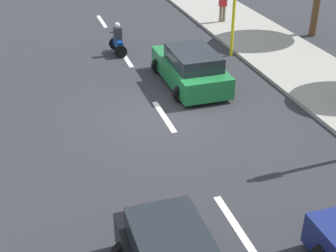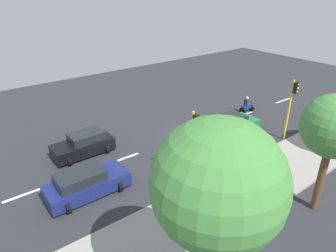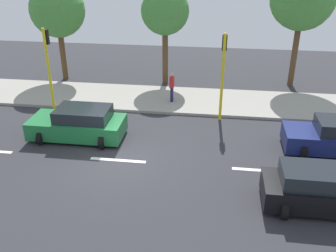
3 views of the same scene
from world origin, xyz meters
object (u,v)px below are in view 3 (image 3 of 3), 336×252
object	(u,v)px
car_green	(79,124)
street_tree_south	(57,10)
pedestrian_near_signal	(172,86)
street_tree_center	(165,11)
traffic_light_corner	(223,65)
traffic_light_midblock	(48,58)
car_black	(319,190)

from	to	relation	value
car_green	street_tree_south	size ratio (longest dim) A/B	0.69
pedestrian_near_signal	street_tree_center	xyz separation A→B (m)	(3.50, 0.88, 3.52)
traffic_light_corner	traffic_light_midblock	world-z (taller)	same
traffic_light_corner	street_tree_south	world-z (taller)	street_tree_south
traffic_light_midblock	car_green	bearing A→B (deg)	-140.14
pedestrian_near_signal	traffic_light_corner	world-z (taller)	traffic_light_corner
traffic_light_midblock	car_black	bearing A→B (deg)	-119.06
traffic_light_midblock	street_tree_center	bearing A→B (deg)	-46.00
traffic_light_corner	traffic_light_midblock	bearing A→B (deg)	90.00
car_black	traffic_light_midblock	world-z (taller)	traffic_light_midblock
traffic_light_corner	traffic_light_midblock	xyz separation A→B (m)	(0.00, 9.08, 0.00)
traffic_light_corner	street_tree_center	bearing A→B (deg)	34.76
pedestrian_near_signal	traffic_light_corner	bearing A→B (deg)	-122.28
street_tree_center	pedestrian_near_signal	bearing A→B (deg)	-165.92
pedestrian_near_signal	street_tree_south	distance (m)	9.10
pedestrian_near_signal	street_tree_south	xyz separation A→B (m)	(3.37, 7.71, 3.48)
pedestrian_near_signal	street_tree_south	size ratio (longest dim) A/B	0.27
car_black	pedestrian_near_signal	distance (m)	10.69
traffic_light_corner	street_tree_center	xyz separation A→B (m)	(5.25, 3.64, 1.65)
pedestrian_near_signal	traffic_light_corner	xyz separation A→B (m)	(-1.75, -2.77, 1.87)
car_black	traffic_light_corner	distance (m)	8.07
pedestrian_near_signal	traffic_light_midblock	distance (m)	6.82
street_tree_south	traffic_light_corner	bearing A→B (deg)	-116.04
pedestrian_near_signal	car_green	bearing A→B (deg)	141.52
traffic_light_midblock	street_tree_south	world-z (taller)	street_tree_south
street_tree_center	car_green	bearing A→B (deg)	160.61
pedestrian_near_signal	street_tree_center	distance (m)	5.05
car_green	traffic_light_corner	bearing A→B (deg)	-65.24
car_black	street_tree_center	world-z (taller)	street_tree_center
traffic_light_midblock	street_tree_south	xyz separation A→B (m)	(5.12, 1.39, 1.61)
traffic_light_corner	street_tree_south	distance (m)	11.77
car_green	street_tree_south	xyz separation A→B (m)	(8.14, 3.91, 3.83)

